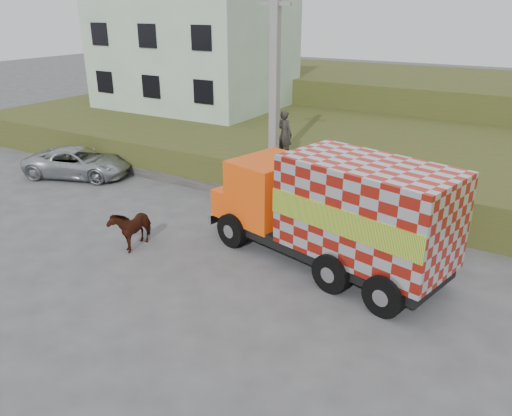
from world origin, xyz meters
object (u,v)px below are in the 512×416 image
Objects in this scene: suv at (78,163)px; pedestrian at (284,134)px; cargo_truck at (335,211)px; cow at (132,227)px; utility_pole at (274,96)px.

suv is 9.50m from pedestrian.
cargo_truck is 1.71× the size of suv.
suv is 2.42× the size of pedestrian.
suv is at bearing 141.57° from cow.
cargo_truck is 5.07× the size of cow.
suv is (-7.03, 3.97, -0.02)m from cow.
cargo_truck reaches higher than cow.
utility_pole reaches higher than cargo_truck.
utility_pole is at bearing 99.86° from pedestrian.
cargo_truck is at bearing -118.64° from suv.
cargo_truck is 6.42m from cow.
utility_pole is at bearing -97.56° from suv.
pedestrian is (0.03, 0.80, -1.62)m from utility_pole.
cargo_truck is at bearing 9.46° from cow.
pedestrian is (1.87, 6.74, 1.80)m from cow.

